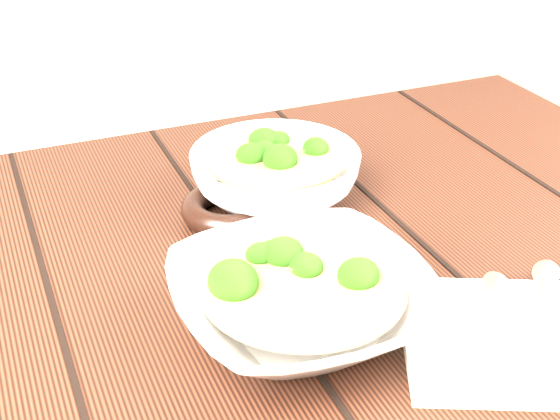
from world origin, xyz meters
name	(u,v)px	position (x,y,z in m)	size (l,w,h in m)	color
table	(266,353)	(0.00, 0.00, 0.63)	(1.20, 0.80, 0.75)	#381B10
soup_bowl_front	(302,300)	(-0.01, -0.11, 0.78)	(0.24, 0.24, 0.07)	silver
soup_bowl_back	(275,174)	(0.07, 0.13, 0.78)	(0.23, 0.23, 0.08)	silver
trivet	(230,208)	(0.00, 0.11, 0.76)	(0.12, 0.12, 0.03)	black
napkin	(520,339)	(0.17, -0.21, 0.76)	(0.21, 0.18, 0.01)	beige
spoon_left	(503,307)	(0.18, -0.17, 0.76)	(0.10, 0.16, 0.01)	#A7A393
spoon_right	(542,291)	(0.23, -0.17, 0.76)	(0.14, 0.14, 0.01)	#A7A393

